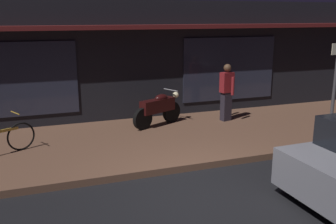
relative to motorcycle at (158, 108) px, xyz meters
The scene contains 6 objects.
ground_plane 4.09m from the motorcycle, 96.68° to the right, with size 60.00×60.00×0.00m, color black.
sidewalk_slab 1.26m from the motorcycle, 114.85° to the right, with size 18.00×4.00×0.15m, color brown.
storefront_building 2.68m from the motorcycle, 101.22° to the left, with size 18.00×3.30×3.60m.
motorcycle is the anchor object (origin of this frame).
person_bystander 2.08m from the motorcycle, ahead, with size 0.42×0.62×1.67m.
sign_post 4.89m from the motorcycle, 21.25° to the right, with size 0.44×0.09×2.40m.
Camera 1 is at (-2.77, -5.84, 3.18)m, focal length 40.85 mm.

